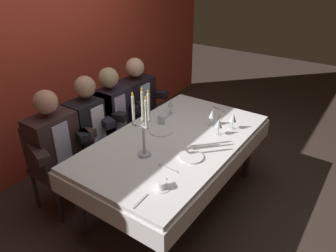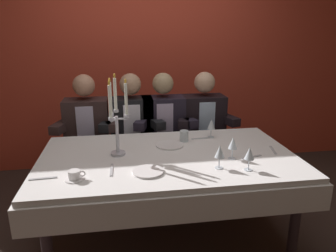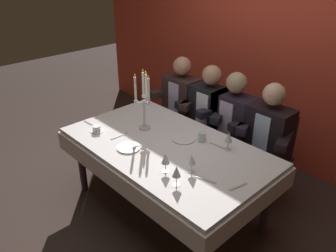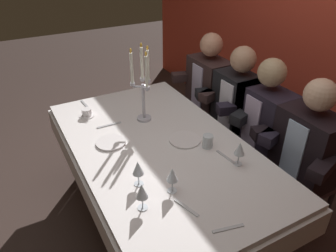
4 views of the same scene
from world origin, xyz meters
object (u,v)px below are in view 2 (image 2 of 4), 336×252
at_px(water_tumbler_0, 184,136).
at_px(seated_diner_1, 132,124).
at_px(wine_glass_3, 233,144).
at_px(candelabra, 116,119).
at_px(coffee_cup_0, 75,176).
at_px(dining_table, 168,169).
at_px(dinner_plate_0, 169,145).
at_px(wine_glass_1, 220,152).
at_px(dinner_plate_1, 148,172).
at_px(seated_diner_0, 87,126).
at_px(wine_glass_2, 211,125).
at_px(wine_glass_0, 249,154).
at_px(seated_diner_3, 203,121).
at_px(seated_diner_2, 163,122).

bearing_deg(water_tumbler_0, seated_diner_1, 124.38).
relative_size(wine_glass_3, seated_diner_1, 0.13).
bearing_deg(candelabra, coffee_cup_0, -125.63).
xyz_separation_m(dining_table, seated_diner_1, (-0.24, 0.89, 0.11)).
distance_m(dinner_plate_0, wine_glass_1, 0.55).
bearing_deg(dining_table, dinner_plate_1, -121.98).
distance_m(dining_table, coffee_cup_0, 0.73).
xyz_separation_m(seated_diner_0, seated_diner_1, (0.44, 0.00, 0.00)).
height_order(wine_glass_2, seated_diner_0, seated_diner_0).
bearing_deg(water_tumbler_0, wine_glass_0, -63.85).
height_order(dinner_plate_1, wine_glass_3, wine_glass_3).
xyz_separation_m(water_tumbler_0, seated_diner_3, (0.33, 0.61, -0.05)).
distance_m(dinner_plate_0, seated_diner_0, 1.00).
bearing_deg(seated_diner_0, wine_glass_1, -50.24).
bearing_deg(wine_glass_2, seated_diner_3, 82.11).
distance_m(dining_table, seated_diner_3, 1.03).
xyz_separation_m(dining_table, wine_glass_0, (0.49, -0.35, 0.24)).
relative_size(dining_table, water_tumbler_0, 20.99).
height_order(dinner_plate_0, wine_glass_0, wine_glass_0).
xyz_separation_m(wine_glass_1, wine_glass_2, (0.13, 0.63, 0.00)).
distance_m(dining_table, dinner_plate_0, 0.23).
bearing_deg(seated_diner_3, coffee_cup_0, -133.63).
height_order(dining_table, coffee_cup_0, coffee_cup_0).
height_order(candelabra, seated_diner_2, candelabra).
relative_size(candelabra, wine_glass_1, 3.72).
xyz_separation_m(wine_glass_1, seated_diner_2, (-0.22, 1.18, -0.12)).
height_order(candelabra, wine_glass_1, candelabra).
height_order(candelabra, coffee_cup_0, candelabra).
xyz_separation_m(wine_glass_0, wine_glass_3, (-0.04, 0.20, -0.00)).
bearing_deg(seated_diner_0, seated_diner_3, 0.00).
bearing_deg(wine_glass_1, seated_diner_0, 129.76).
relative_size(wine_glass_3, seated_diner_0, 0.13).
height_order(dining_table, candelabra, candelabra).
distance_m(water_tumbler_0, seated_diner_3, 0.69).
bearing_deg(seated_diner_2, wine_glass_3, -70.59).
relative_size(wine_glass_1, wine_glass_3, 1.00).
xyz_separation_m(wine_glass_0, seated_diner_0, (-1.16, 1.24, -0.12)).
relative_size(wine_glass_2, coffee_cup_0, 1.24).
xyz_separation_m(wine_glass_0, seated_diner_3, (0.02, 1.24, -0.12)).
relative_size(wine_glass_0, seated_diner_1, 0.13).
height_order(water_tumbler_0, coffee_cup_0, water_tumbler_0).
height_order(seated_diner_1, seated_diner_3, same).
distance_m(seated_diner_1, seated_diner_3, 0.74).
height_order(wine_glass_1, coffee_cup_0, wine_glass_1).
distance_m(wine_glass_0, seated_diner_0, 1.70).
height_order(wine_glass_0, seated_diner_1, seated_diner_1).
relative_size(dining_table, seated_diner_2, 1.56).
distance_m(candelabra, water_tumbler_0, 0.64).
height_order(candelabra, seated_diner_3, candelabra).
xyz_separation_m(wine_glass_2, seated_diner_3, (0.08, 0.55, -0.12)).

